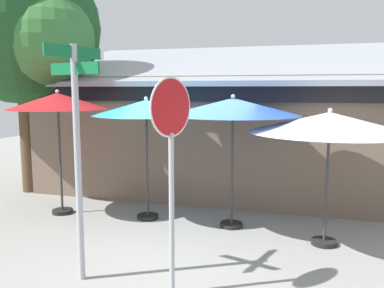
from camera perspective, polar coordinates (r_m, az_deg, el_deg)
The scene contains 9 objects.
ground_plane at distance 7.34m, azimuth -2.12°, elevation -14.16°, with size 28.00×28.00×0.10m, color gray.
cafe_building at distance 11.32m, azimuth 3.90°, elevation 2.18°, with size 9.33×5.37×4.09m.
street_sign_post at distance 5.70m, azimuth -15.98°, elevation 0.66°, with size 0.90×0.96×3.28m.
stop_sign at distance 5.08m, azimuth -2.97°, elevation -0.28°, with size 0.29×0.71×2.85m.
patio_umbrella_crimson_left at distance 8.97m, azimuth -18.53°, elevation 5.61°, with size 2.08×2.08×2.68m.
patio_umbrella_teal_center at distance 8.20m, azimuth -6.53°, elevation 4.96°, with size 2.19×2.19×2.54m.
patio_umbrella_royal_blue_right at distance 7.67m, azimuth 5.83°, elevation 5.15°, with size 2.56×2.56×2.59m.
patio_umbrella_ivory_far_right at distance 7.12m, azimuth 18.94°, elevation 2.80°, with size 2.70×2.70×2.38m.
shade_tree at distance 11.24m, azimuth -22.55°, elevation 14.81°, with size 4.12×3.90×6.20m.
Camera 1 is at (2.14, -6.46, 2.69)m, focal length 37.59 mm.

